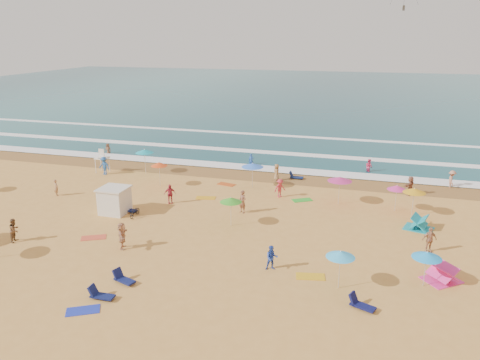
# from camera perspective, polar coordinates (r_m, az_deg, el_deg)

# --- Properties ---
(ground) EXTENTS (220.00, 220.00, 0.00)m
(ground) POSITION_cam_1_polar(r_m,az_deg,el_deg) (36.84, -5.83, -4.63)
(ground) COLOR gold
(ground) RESTS_ON ground
(ocean) EXTENTS (220.00, 140.00, 0.18)m
(ocean) POSITION_cam_1_polar(r_m,az_deg,el_deg) (117.14, 9.78, 10.39)
(ocean) COLOR #0C4756
(ocean) RESTS_ON ground
(wet_sand) EXTENTS (220.00, 220.00, 0.00)m
(wet_sand) POSITION_cam_1_polar(r_m,az_deg,el_deg) (47.99, -0.31, 0.74)
(wet_sand) COLOR olive
(wet_sand) RESTS_ON ground
(surf_foam) EXTENTS (200.00, 18.70, 0.05)m
(surf_foam) POSITION_cam_1_polar(r_m,az_deg,el_deg) (56.18, 2.23, 3.30)
(surf_foam) COLOR white
(surf_foam) RESTS_ON ground
(cabana) EXTENTS (2.00, 2.00, 2.00)m
(cabana) POSITION_cam_1_polar(r_m,az_deg,el_deg) (38.68, -15.04, -2.49)
(cabana) COLOR silver
(cabana) RESTS_ON ground
(cabana_roof) EXTENTS (2.20, 2.20, 0.12)m
(cabana_roof) POSITION_cam_1_polar(r_m,az_deg,el_deg) (38.35, -15.16, -1.00)
(cabana_roof) COLOR silver
(cabana_roof) RESTS_ON cabana
(bicycle) EXTENTS (0.58, 1.55, 0.81)m
(bicycle) POSITION_cam_1_polar(r_m,az_deg,el_deg) (37.73, -12.71, -3.79)
(bicycle) COLOR black
(bicycle) RESTS_ON ground
(lifeguard_stand) EXTENTS (1.20, 1.20, 2.10)m
(lifeguard_stand) POSITION_cam_1_polar(r_m,az_deg,el_deg) (50.35, -16.43, 2.05)
(lifeguard_stand) COLOR white
(lifeguard_stand) RESTS_ON ground
(beach_umbrellas) EXTENTS (65.50, 22.39, 0.82)m
(beach_umbrellas) POSITION_cam_1_polar(r_m,az_deg,el_deg) (35.93, -2.68, -1.48)
(beach_umbrellas) COLOR #16A1B8
(beach_umbrellas) RESTS_ON ground
(loungers) EXTENTS (47.93, 25.34, 0.34)m
(loungers) POSITION_cam_1_polar(r_m,az_deg,el_deg) (32.26, 3.68, -7.55)
(loungers) COLOR #0E1547
(loungers) RESTS_ON ground
(towels) EXTENTS (45.66, 23.92, 0.03)m
(towels) POSITION_cam_1_polar(r_m,az_deg,el_deg) (35.22, -6.68, -5.70)
(towels) COLOR red
(towels) RESTS_ON ground
(popup_tents) EXTENTS (3.18, 9.97, 1.20)m
(popup_tents) POSITION_cam_1_polar(r_m,az_deg,el_deg) (33.43, 22.10, -7.15)
(popup_tents) COLOR #F13598
(popup_tents) RESTS_ON ground
(beachgoers) EXTENTS (39.99, 26.12, 2.12)m
(beachgoers) POSITION_cam_1_polar(r_m,az_deg,el_deg) (40.17, 0.11, -1.42)
(beachgoers) COLOR #B82E45
(beachgoers) RESTS_ON ground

